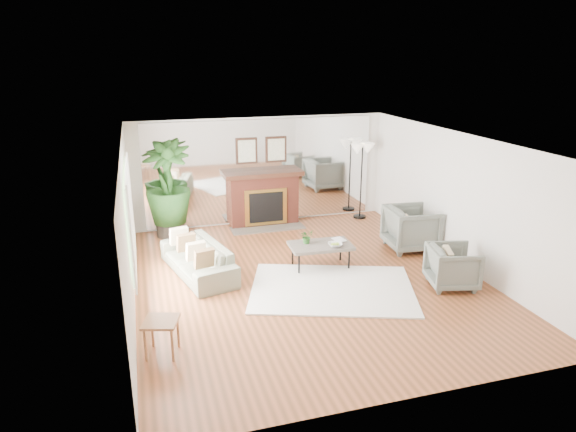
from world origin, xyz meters
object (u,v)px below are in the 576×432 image
object	(u,v)px
potted_ficus	(168,186)
armchair_front	(453,267)
fireplace	(264,198)
sofa	(198,259)
armchair_back	(411,228)
side_table	(161,326)
floor_lamp	(362,155)
coffee_table	(321,246)

from	to	relation	value
potted_ficus	armchair_front	bearing A→B (deg)	-42.11
fireplace	sofa	bearing A→B (deg)	-127.36
armchair_back	side_table	size ratio (longest dim) A/B	1.78
potted_ficus	side_table	bearing A→B (deg)	-95.54
fireplace	armchair_back	bearing A→B (deg)	-43.52
sofa	armchair_front	size ratio (longest dim) A/B	2.51
armchair_back	armchair_front	distance (m)	1.83
side_table	armchair_back	bearing A→B (deg)	26.26
sofa	armchair_back	bearing A→B (deg)	76.47
side_table	floor_lamp	distance (m)	7.06
fireplace	armchair_back	world-z (taller)	fireplace
sofa	side_table	world-z (taller)	sofa
fireplace	potted_ficus	bearing A→B (deg)	-175.84
fireplace	armchair_back	size ratio (longest dim) A/B	2.08
potted_ficus	floor_lamp	world-z (taller)	potted_ficus
sofa	potted_ficus	xyz separation A→B (m)	(-0.33, 2.27, 0.83)
sofa	armchair_back	xyz separation A→B (m)	(4.39, 0.03, 0.15)
coffee_table	sofa	bearing A→B (deg)	171.08
sofa	potted_ficus	bearing A→B (deg)	174.27
sofa	side_table	xyz separation A→B (m)	(-0.79, -2.52, 0.13)
coffee_table	potted_ficus	size ratio (longest dim) A/B	0.57
armchair_back	sofa	bearing A→B (deg)	95.66
fireplace	armchair_front	size ratio (longest dim) A/B	2.55
fireplace	armchair_back	xyz separation A→B (m)	(2.53, -2.40, -0.21)
sofa	side_table	distance (m)	2.65
armchair_front	floor_lamp	distance (m)	4.24
armchair_back	armchair_front	size ratio (longest dim) A/B	1.23
floor_lamp	fireplace	bearing A→B (deg)	176.20
fireplace	armchair_front	distance (m)	4.82
armchair_back	potted_ficus	bearing A→B (deg)	69.81
fireplace	sofa	distance (m)	3.08
fireplace	floor_lamp	world-z (taller)	fireplace
sofa	floor_lamp	xyz separation A→B (m)	(4.25, 2.27, 1.28)
fireplace	coffee_table	xyz separation A→B (m)	(0.40, -2.79, -0.23)
armchair_back	side_table	world-z (taller)	armchair_back
sofa	armchair_back	size ratio (longest dim) A/B	2.05
sofa	armchair_front	bearing A→B (deg)	52.82
sofa	potted_ficus	distance (m)	2.44
coffee_table	side_table	world-z (taller)	side_table
potted_ficus	floor_lamp	distance (m)	4.60
coffee_table	floor_lamp	distance (m)	3.49
potted_ficus	coffee_table	bearing A→B (deg)	-45.44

